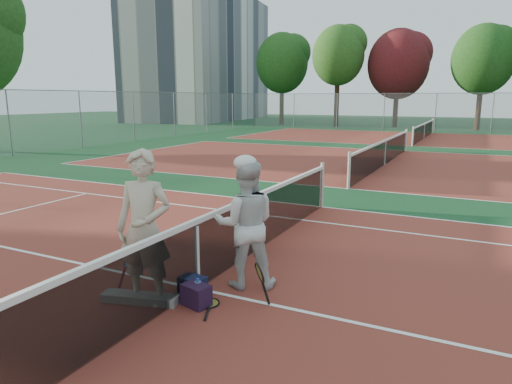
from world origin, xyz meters
TOP-DOWN VIEW (x-y plane):
  - ground at (0.00, 0.00)m, footprint 130.00×130.00m
  - court_main at (0.00, 0.00)m, footprint 23.77×10.97m
  - court_far_a at (0.00, 13.50)m, footprint 23.77×10.97m
  - court_far_b at (0.00, 27.00)m, footprint 23.77×10.97m
  - net_main at (0.00, 0.00)m, footprint 0.10×10.98m
  - net_far_a at (0.00, 13.50)m, footprint 0.10×10.98m
  - net_far_b at (0.00, 27.00)m, footprint 0.10×10.98m
  - fence_back at (0.00, 34.00)m, footprint 32.00×0.06m
  - apartment_block at (-28.00, 44.00)m, footprint 12.96×23.18m
  - player_a at (-0.35, -0.65)m, footprint 0.83×0.64m
  - player_b at (0.54, 0.43)m, footprint 1.10×1.02m
  - racket_red at (-0.86, -0.43)m, footprint 0.35×0.34m
  - racket_black_held at (1.01, -0.10)m, footprint 0.33×0.33m
  - racket_spare at (0.41, -0.33)m, footprint 0.49×0.66m
  - sports_bag_navy at (0.07, -0.22)m, footprint 0.37×0.27m
  - sports_bag_purple at (0.27, -0.45)m, footprint 0.41×0.33m
  - net_cover_canvas at (-0.45, -0.68)m, footprint 1.05×0.50m
  - water_bottle at (0.25, -0.37)m, footprint 0.09×0.09m
  - tree_back_0 at (-14.99, 38.21)m, footprint 5.15×5.15m
  - tree_back_1 at (-8.90, 36.86)m, footprint 4.69×4.69m
  - tree_back_maroon at (-3.83, 38.50)m, footprint 5.39×5.39m
  - tree_back_3 at (3.00, 37.38)m, footprint 4.90×4.90m

SIDE VIEW (x-z plane):
  - ground at x=0.00m, z-range 0.00..0.00m
  - court_main at x=0.00m, z-range 0.00..0.01m
  - court_far_a at x=0.00m, z-range 0.00..0.01m
  - court_far_b at x=0.00m, z-range 0.00..0.01m
  - racket_spare at x=0.41m, z-range 0.00..0.03m
  - net_cover_canvas at x=-0.45m, z-range 0.00..0.11m
  - sports_bag_navy at x=0.07m, z-range 0.00..0.28m
  - sports_bag_purple at x=0.27m, z-range 0.00..0.29m
  - water_bottle at x=0.25m, z-range 0.00..0.30m
  - racket_red at x=-0.86m, z-range 0.00..0.58m
  - racket_black_held at x=1.01m, z-range 0.00..0.58m
  - net_main at x=0.00m, z-range 0.00..1.02m
  - net_far_a at x=0.00m, z-range 0.00..1.02m
  - net_far_b at x=0.00m, z-range 0.00..1.02m
  - player_b at x=0.54m, z-range 0.00..1.81m
  - player_a at x=-0.35m, z-range 0.00..2.02m
  - fence_back at x=0.00m, z-range 0.00..3.00m
  - tree_back_maroon at x=-3.83m, z-range 1.23..9.92m
  - tree_back_3 at x=3.00m, z-range 1.41..9.91m
  - tree_back_0 at x=-14.99m, z-range 1.51..10.49m
  - tree_back_1 at x=-8.90m, z-range 1.83..10.94m
  - apartment_block at x=-28.00m, z-range 0.00..15.00m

